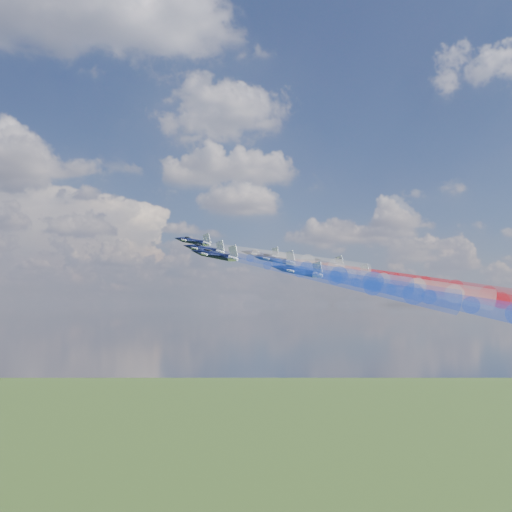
{
  "coord_description": "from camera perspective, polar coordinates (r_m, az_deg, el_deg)",
  "views": [
    {
      "loc": [
        -43.85,
        -151.49,
        127.88
      ],
      "look_at": [
        -15.92,
        -11.79,
        140.23
      ],
      "focal_mm": 39.81,
      "sensor_mm": 36.0,
      "label": 1
    }
  ],
  "objects": [
    {
      "name": "jet_lead",
      "position": [
        155.5,
        -6.31,
        1.47
      ],
      "size": [
        17.33,
        17.47,
        6.62
      ],
      "primitive_type": null,
      "rotation": [
        0.2,
        -0.04,
        0.76
      ],
      "color": "black"
    },
    {
      "name": "trail_lead",
      "position": [
        138.3,
        2.55,
        -0.14
      ],
      "size": [
        34.94,
        35.86,
        13.64
      ],
      "primitive_type": null,
      "rotation": [
        0.2,
        -0.04,
        0.76
      ],
      "color": "white"
    },
    {
      "name": "jet_inner_left",
      "position": [
        137.66,
        -5.14,
        0.66
      ],
      "size": [
        17.33,
        17.47,
        6.62
      ],
      "primitive_type": null,
      "rotation": [
        0.2,
        -0.04,
        0.76
      ],
      "color": "black"
    },
    {
      "name": "trail_inner_left",
      "position": [
        121.27,
        5.16,
        -1.29
      ],
      "size": [
        34.94,
        35.86,
        13.64
      ],
      "primitive_type": null,
      "rotation": [
        0.2,
        -0.04,
        0.76
      ],
      "color": "blue"
    },
    {
      "name": "jet_inner_right",
      "position": [
        157.0,
        0.53,
        0.12
      ],
      "size": [
        17.33,
        17.47,
        6.62
      ],
      "primitive_type": null,
      "rotation": [
        0.2,
        -0.04,
        0.76
      ],
      "color": "black"
    },
    {
      "name": "trail_inner_right",
      "position": [
        142.85,
        9.96,
        -1.6
      ],
      "size": [
        34.94,
        35.86,
        13.64
      ],
      "primitive_type": null,
      "rotation": [
        0.2,
        -0.04,
        0.76
      ],
      "color": "red"
    },
    {
      "name": "jet_outer_left",
      "position": [
        122.1,
        -4.06,
        0.07
      ],
      "size": [
        17.33,
        17.47,
        6.62
      ],
      "primitive_type": null,
      "rotation": [
        0.2,
        -0.04,
        0.76
      ],
      "color": "black"
    },
    {
      "name": "trail_outer_left",
      "position": [
        106.53,
        7.88,
        -2.25
      ],
      "size": [
        34.94,
        35.86,
        13.64
      ],
      "primitive_type": null,
      "rotation": [
        0.2,
        -0.04,
        0.76
      ],
      "color": "blue"
    },
    {
      "name": "jet_center_third",
      "position": [
        139.29,
        1.83,
        -0.34
      ],
      "size": [
        17.33,
        17.47,
        6.62
      ],
      "primitive_type": null,
      "rotation": [
        0.2,
        -0.04,
        0.76
      ],
      "color": "black"
    },
    {
      "name": "trail_center_third",
      "position": [
        126.05,
        12.7,
        -2.34
      ],
      "size": [
        34.94,
        35.86,
        13.64
      ],
      "primitive_type": null,
      "rotation": [
        0.2,
        -0.04,
        0.76
      ],
      "color": "white"
    },
    {
      "name": "jet_outer_right",
      "position": [
        158.77,
        6.86,
        -0.74
      ],
      "size": [
        17.33,
        17.47,
        6.62
      ],
      "primitive_type": null,
      "rotation": [
        0.2,
        -0.04,
        0.76
      ],
      "color": "black"
    },
    {
      "name": "trail_outer_right",
      "position": [
        147.58,
        16.64,
        -2.48
      ],
      "size": [
        34.94,
        35.86,
        13.64
      ],
      "primitive_type": null,
      "rotation": [
        0.2,
        -0.04,
        0.76
      ],
      "color": "red"
    },
    {
      "name": "jet_rear_left",
      "position": [
        122.3,
        4.27,
        -1.54
      ],
      "size": [
        17.33,
        17.47,
        6.62
      ],
      "primitive_type": null,
      "rotation": [
        0.2,
        -0.04,
        0.76
      ],
      "color": "black"
    },
    {
      "name": "trail_rear_left",
      "position": [
        110.68,
        17.03,
        -3.95
      ],
      "size": [
        34.94,
        35.86,
        13.64
      ],
      "primitive_type": null,
      "rotation": [
        0.2,
        -0.04,
        0.76
      ],
      "color": "blue"
    },
    {
      "name": "jet_rear_right",
      "position": [
        143.21,
        9.18,
        -1.63
      ],
      "size": [
        17.33,
        17.47,
        6.62
      ],
      "primitive_type": null,
      "rotation": [
        0.2,
        -0.04,
        0.76
      ],
      "color": "black"
    },
    {
      "name": "trail_rear_right",
      "position": [
        133.46,
        20.24,
        -3.6
      ],
      "size": [
        34.94,
        35.86,
        13.64
      ],
      "primitive_type": null,
      "rotation": [
        0.2,
        -0.04,
        0.76
      ],
      "color": "red"
    }
  ]
}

